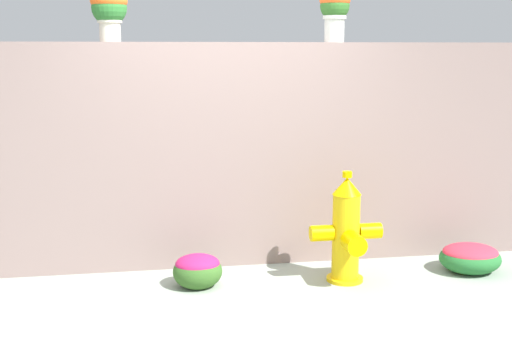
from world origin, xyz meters
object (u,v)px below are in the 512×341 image
at_px(fire_hydrant, 347,233).
at_px(flower_bush_left, 470,257).
at_px(potted_plant_2, 335,9).
at_px(potted_plant_1, 109,9).
at_px(flower_bush_right, 198,269).

bearing_deg(fire_hydrant, flower_bush_left, 3.16).
distance_m(fire_hydrant, flower_bush_left, 1.20).
height_order(potted_plant_2, fire_hydrant, potted_plant_2).
bearing_deg(potted_plant_1, potted_plant_2, -0.09).
bearing_deg(potted_plant_2, flower_bush_right, -154.50).
bearing_deg(potted_plant_1, flower_bush_left, -11.76).
height_order(potted_plant_2, flower_bush_left, potted_plant_2).
bearing_deg(flower_bush_right, flower_bush_left, -0.29).
bearing_deg(flower_bush_left, potted_plant_1, 168.24).
xyz_separation_m(fire_hydrant, flower_bush_left, (1.16, 0.06, -0.29)).
height_order(potted_plant_2, flower_bush_right, potted_plant_2).
relative_size(potted_plant_2, flower_bush_right, 1.11).
height_order(potted_plant_1, potted_plant_2, potted_plant_2).
bearing_deg(flower_bush_right, potted_plant_2, 25.50).
height_order(fire_hydrant, flower_bush_left, fire_hydrant).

